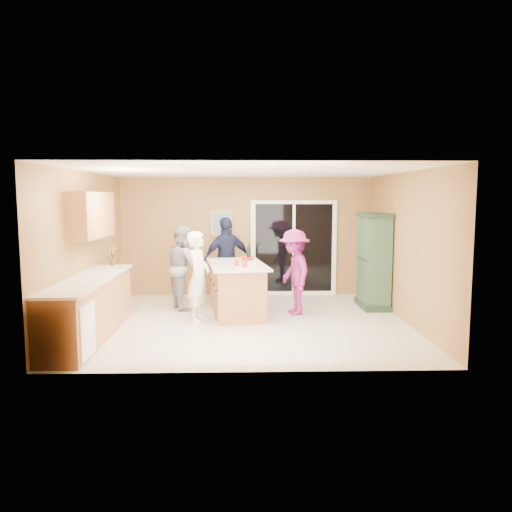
{
  "coord_description": "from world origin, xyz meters",
  "views": [
    {
      "loc": [
        -0.08,
        -8.5,
        2.16
      ],
      "look_at": [
        0.15,
        0.1,
        1.15
      ],
      "focal_mm": 35.0,
      "sensor_mm": 36.0,
      "label": 1
    }
  ],
  "objects_px": {
    "woman_grey": "(183,267)",
    "woman_magenta": "(294,272)",
    "kitchen_island": "(237,291)",
    "woman_navy": "(227,260)",
    "woman_white": "(198,276)",
    "green_hutch": "(374,262)"
  },
  "relations": [
    {
      "from": "woman_grey",
      "to": "woman_navy",
      "type": "bearing_deg",
      "value": -82.47
    },
    {
      "from": "woman_white",
      "to": "woman_magenta",
      "type": "xyz_separation_m",
      "value": [
        1.73,
        0.48,
        -0.0
      ]
    },
    {
      "from": "woman_white",
      "to": "woman_grey",
      "type": "bearing_deg",
      "value": 31.26
    },
    {
      "from": "woman_white",
      "to": "woman_magenta",
      "type": "relative_size",
      "value": 1.0
    },
    {
      "from": "kitchen_island",
      "to": "woman_navy",
      "type": "height_order",
      "value": "woman_navy"
    },
    {
      "from": "woman_white",
      "to": "woman_navy",
      "type": "bearing_deg",
      "value": -4.72
    },
    {
      "from": "green_hutch",
      "to": "woman_white",
      "type": "distance_m",
      "value": 3.5
    },
    {
      "from": "woman_grey",
      "to": "woman_magenta",
      "type": "distance_m",
      "value": 2.2
    },
    {
      "from": "green_hutch",
      "to": "kitchen_island",
      "type": "bearing_deg",
      "value": -168.61
    },
    {
      "from": "woman_white",
      "to": "green_hutch",
      "type": "bearing_deg",
      "value": -61.89
    },
    {
      "from": "kitchen_island",
      "to": "woman_navy",
      "type": "relative_size",
      "value": 1.1
    },
    {
      "from": "green_hutch",
      "to": "woman_magenta",
      "type": "distance_m",
      "value": 1.7
    },
    {
      "from": "woman_grey",
      "to": "woman_magenta",
      "type": "bearing_deg",
      "value": -129.2
    },
    {
      "from": "woman_white",
      "to": "woman_navy",
      "type": "distance_m",
      "value": 1.64
    },
    {
      "from": "green_hutch",
      "to": "woman_magenta",
      "type": "relative_size",
      "value": 1.18
    },
    {
      "from": "kitchen_island",
      "to": "woman_grey",
      "type": "xyz_separation_m",
      "value": [
        -1.05,
        0.59,
        0.36
      ]
    },
    {
      "from": "green_hutch",
      "to": "woman_magenta",
      "type": "height_order",
      "value": "green_hutch"
    },
    {
      "from": "green_hutch",
      "to": "woman_white",
      "type": "height_order",
      "value": "green_hutch"
    },
    {
      "from": "kitchen_island",
      "to": "green_hutch",
      "type": "height_order",
      "value": "green_hutch"
    },
    {
      "from": "woman_navy",
      "to": "woman_white",
      "type": "bearing_deg",
      "value": 50.04
    },
    {
      "from": "kitchen_island",
      "to": "woman_grey",
      "type": "height_order",
      "value": "woman_grey"
    },
    {
      "from": "kitchen_island",
      "to": "woman_white",
      "type": "bearing_deg",
      "value": -152.71
    }
  ]
}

